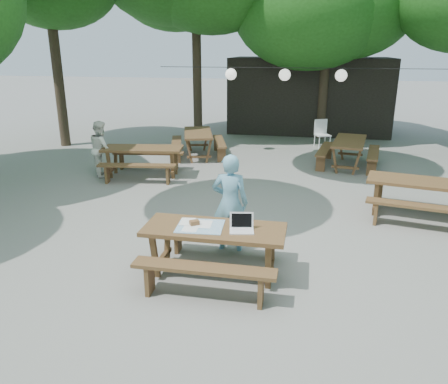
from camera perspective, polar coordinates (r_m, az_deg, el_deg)
ground at (r=7.94m, az=5.81°, el=-5.18°), size 80.00×80.00×0.00m
pavilion at (r=17.85m, az=11.05°, el=12.37°), size 6.00×3.00×2.80m
main_picnic_table at (r=6.31m, az=-1.25°, el=-7.69°), size 2.00×1.58×0.75m
picnic_table_nw at (r=11.39m, az=-10.52°, el=3.97°), size 2.11×1.83×0.75m
picnic_table_ne at (r=9.23m, az=24.26°, el=-0.80°), size 2.18×1.93×0.75m
picnic_table_far_w at (r=13.30m, az=-3.40°, el=6.30°), size 2.05×2.27×0.75m
picnic_table_far_e at (r=12.58m, az=15.95°, el=4.92°), size 1.85×2.12×0.75m
woman at (r=6.97m, az=0.80°, el=-1.42°), size 0.60×0.40×1.60m
second_person at (r=11.61m, az=-15.73°, el=5.48°), size 0.83×0.87×1.42m
plastic_chair at (r=14.97m, az=12.69°, el=6.73°), size 0.58×0.58×0.90m
laptop at (r=6.05m, az=2.32°, el=-4.47°), size 0.37×0.31×0.24m
tabletop_clutter at (r=6.21m, az=-3.34°, el=-4.37°), size 0.69×0.60×0.08m
paper_lanterns at (r=13.31m, az=8.00°, el=14.93°), size 9.00×0.34×0.38m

